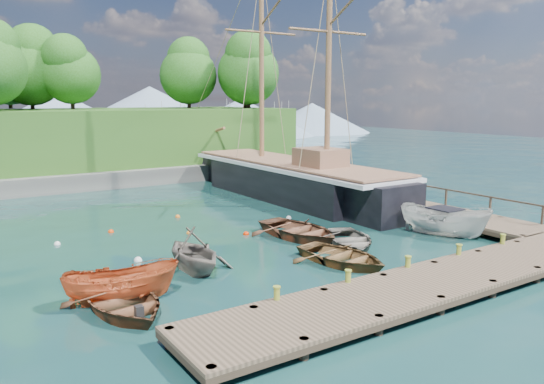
{
  "coord_description": "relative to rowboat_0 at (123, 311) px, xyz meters",
  "views": [
    {
      "loc": [
        -12.93,
        -18.45,
        6.93
      ],
      "look_at": [
        2.36,
        4.89,
        2.0
      ],
      "focal_mm": 35.0,
      "sensor_mm": 36.0,
      "label": 1
    }
  ],
  "objects": [
    {
      "name": "bollard_3",
      "position": [
        13.0,
        -3.18,
        0.0
      ],
      "size": [
        0.26,
        0.26,
        0.45
      ],
      "primitive_type": "cylinder",
      "color": "olive",
      "rests_on": "ground"
    },
    {
      "name": "mooring_buoy_0",
      "position": [
        2.29,
        5.07,
        0.0
      ],
      "size": [
        0.35,
        0.35,
        0.35
      ],
      "primitive_type": "sphere",
      "color": "silver",
      "rests_on": "ground"
    },
    {
      "name": "dock_east",
      "position": [
        19.5,
        8.92,
        0.43
      ],
      "size": [
        3.2,
        24.0,
        1.1
      ],
      "color": "#483A2C",
      "rests_on": "ground"
    },
    {
      "name": "distant_ridge",
      "position": [
        12.3,
        71.92,
        4.35
      ],
      "size": [
        117.0,
        40.0,
        10.0
      ],
      "color": "#728CA5",
      "rests_on": "ground"
    },
    {
      "name": "bollard_2",
      "position": [
        10.0,
        -3.18,
        0.0
      ],
      "size": [
        0.26,
        0.26,
        0.45
      ],
      "primitive_type": "cylinder",
      "color": "olive",
      "rests_on": "ground"
    },
    {
      "name": "mooring_buoy_4",
      "position": [
        2.79,
        10.7,
        0.0
      ],
      "size": [
        0.3,
        0.3,
        0.3
      ],
      "primitive_type": "sphere",
      "color": "#F83F07",
      "rests_on": "ground"
    },
    {
      "name": "mooring_buoy_3",
      "position": [
        12.47,
        8.23,
        0.0
      ],
      "size": [
        0.31,
        0.31,
        0.31
      ],
      "primitive_type": "sphere",
      "color": "silver",
      "rests_on": "ground"
    },
    {
      "name": "cabin_boat_white",
      "position": [
        16.87,
        0.68,
        0.0
      ],
      "size": [
        3.32,
        4.98,
        1.8
      ],
      "primitive_type": "imported",
      "rotation": [
        0.0,
        0.0,
        0.37
      ],
      "color": "silver",
      "rests_on": "ground"
    },
    {
      "name": "rowboat_1",
      "position": [
        3.71,
        2.44,
        0.0
      ],
      "size": [
        3.27,
        3.76,
        1.95
      ],
      "primitive_type": "imported",
      "rotation": [
        0.0,
        0.0,
        0.02
      ],
      "color": "#6F665C",
      "rests_on": "ground"
    },
    {
      "name": "mooring_buoy_6",
      "position": [
        -0.08,
        9.73,
        0.0
      ],
      "size": [
        0.31,
        0.31,
        0.31
      ],
      "primitive_type": "sphere",
      "color": "white",
      "rests_on": "ground"
    },
    {
      "name": "bollard_1",
      "position": [
        7.0,
        -3.18,
        0.0
      ],
      "size": [
        0.26,
        0.26,
        0.45
      ],
      "primitive_type": "cylinder",
      "color": "olive",
      "rests_on": "ground"
    },
    {
      "name": "mooring_buoy_2",
      "position": [
        8.5,
        6.41,
        0.0
      ],
      "size": [
        0.31,
        0.31,
        0.31
      ],
      "primitive_type": "sphere",
      "color": "#F12800",
      "rests_on": "ground"
    },
    {
      "name": "mooring_buoy_7",
      "position": [
        10.05,
        5.23,
        0.0
      ],
      "size": [
        0.35,
        0.35,
        0.35
      ],
      "primitive_type": "sphere",
      "color": "#E46800",
      "rests_on": "ground"
    },
    {
      "name": "ground",
      "position": [
        8.0,
        1.92,
        0.0
      ],
      "size": [
        160.0,
        160.0,
        0.0
      ],
      "primitive_type": "plane",
      "color": "#15332F",
      "rests_on": "ground"
    },
    {
      "name": "bollard_4",
      "position": [
        16.0,
        -3.18,
        0.0
      ],
      "size": [
        0.26,
        0.26,
        0.45
      ],
      "primitive_type": "cylinder",
      "color": "olive",
      "rests_on": "ground"
    },
    {
      "name": "rowboat_3",
      "position": [
        11.52,
        1.83,
        0.0
      ],
      "size": [
        4.44,
        4.99,
        0.85
      ],
      "primitive_type": "imported",
      "rotation": [
        0.0,
        0.0,
        -0.45
      ],
      "color": "#625C53",
      "rests_on": "ground"
    },
    {
      "name": "rowboat_0",
      "position": [
        0.0,
        0.0,
        0.0
      ],
      "size": [
        3.56,
        4.75,
        0.94
      ],
      "primitive_type": "imported",
      "rotation": [
        0.0,
        0.0,
        0.08
      ],
      "color": "brown",
      "rests_on": "ground"
    },
    {
      "name": "rowboat_2",
      "position": [
        9.42,
        -0.07,
        0.0
      ],
      "size": [
        3.78,
        4.8,
        0.9
      ],
      "primitive_type": "imported",
      "rotation": [
        0.0,
        0.0,
        0.17
      ],
      "color": "brown",
      "rests_on": "ground"
    },
    {
      "name": "bollard_0",
      "position": [
        4.0,
        -3.18,
        0.0
      ],
      "size": [
        0.26,
        0.26,
        0.45
      ],
      "primitive_type": "cylinder",
      "color": "olive",
      "rests_on": "ground"
    },
    {
      "name": "dock_near",
      "position": [
        10.0,
        -4.58,
        0.43
      ],
      "size": [
        20.0,
        3.2,
        1.1
      ],
      "color": "#483A2C",
      "rests_on": "ground"
    },
    {
      "name": "mooring_buoy_5",
      "position": [
        7.17,
        12.12,
        0.0
      ],
      "size": [
        0.3,
        0.3,
        0.3
      ],
      "primitive_type": "sphere",
      "color": "orange",
      "rests_on": "ground"
    },
    {
      "name": "mooring_buoy_1",
      "position": [
        6.11,
        8.19,
        0.0
      ],
      "size": [
        0.28,
        0.28,
        0.28
      ],
      "primitive_type": "sphere",
      "color": "orange",
      "rests_on": "ground"
    },
    {
      "name": "rowboat_4",
      "position": [
        10.42,
        4.42,
        0.0
      ],
      "size": [
        4.05,
        5.33,
        1.04
      ],
      "primitive_type": "imported",
      "rotation": [
        0.0,
        0.0,
        0.1
      ],
      "color": "brown",
      "rests_on": "ground"
    },
    {
      "name": "schooner",
      "position": [
        16.47,
        13.59,
        1.11
      ],
      "size": [
        5.02,
        27.31,
        20.01
      ],
      "rotation": [
        0.0,
        0.0,
        0.0
      ],
      "color": "black",
      "rests_on": "ground"
    },
    {
      "name": "motorboat_orange",
      "position": [
        0.23,
        0.73,
        0.0
      ],
      "size": [
        4.16,
        2.46,
        1.51
      ],
      "primitive_type": "imported",
      "rotation": [
        0.0,
        0.0,
        1.3
      ],
      "color": "#C65326",
      "rests_on": "ground"
    }
  ]
}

